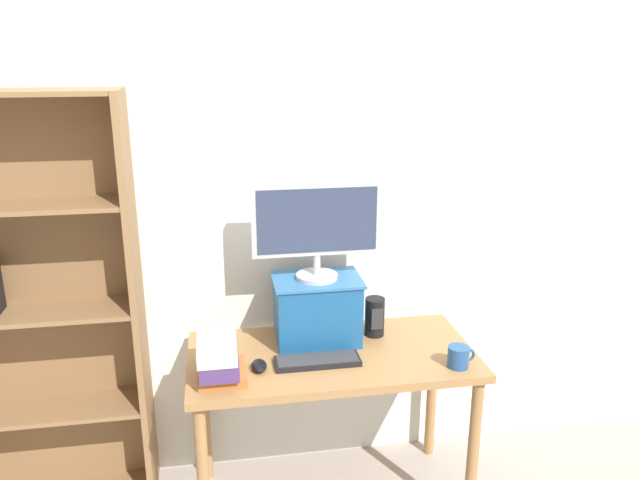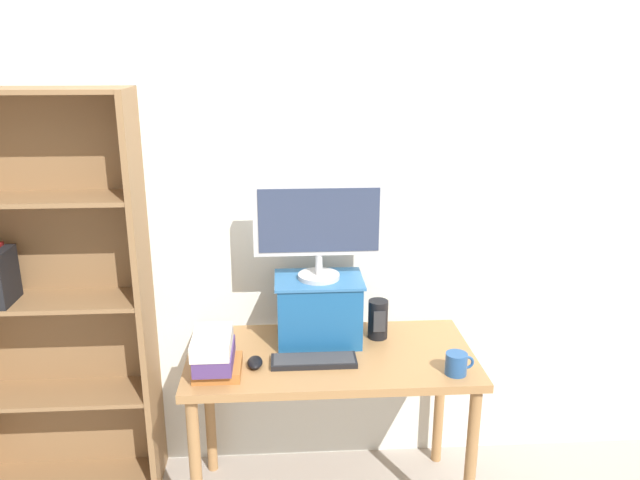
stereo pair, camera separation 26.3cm
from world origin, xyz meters
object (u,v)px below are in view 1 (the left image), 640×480
computer_monitor (317,225)px  book_stack (219,359)px  coffee_mug (459,357)px  desk_speaker (375,317)px  keyboard (317,361)px  riser_box (317,308)px  computer_mouse (259,366)px  desk (332,372)px  bookshelf_unit (31,309)px

computer_monitor → book_stack: bearing=-148.0°
coffee_mug → desk_speaker: (-0.27, 0.36, 0.05)m
computer_monitor → coffee_mug: size_ratio=4.77×
computer_monitor → keyboard: size_ratio=1.57×
riser_box → keyboard: 0.27m
keyboard → computer_mouse: (-0.25, -0.01, 0.01)m
riser_box → computer_monitor: computer_monitor is taller
computer_mouse → desk_speaker: desk_speaker is taller
desk → keyboard: bearing=-132.3°
desk → desk_speaker: bearing=32.2°
computer_mouse → coffee_mug: coffee_mug is taller
riser_box → computer_monitor: size_ratio=0.69×
keyboard → computer_monitor: bearing=81.1°
riser_box → coffee_mug: (0.54, -0.35, -0.11)m
keyboard → desk_speaker: bearing=36.8°
desk → book_stack: book_stack is taller
keyboard → riser_box: bearing=81.1°
desk → computer_mouse: bearing=-163.7°
computer_mouse → book_stack: (-0.16, -0.04, 0.07)m
desk_speaker → book_stack: bearing=-158.4°
bookshelf_unit → book_stack: bookshelf_unit is taller
book_stack → desk: bearing=16.0°
riser_box → keyboard: (-0.04, -0.23, -0.14)m
riser_box → coffee_mug: bearing=-32.8°
keyboard → computer_mouse: bearing=-177.8°
desk → keyboard: (-0.08, -0.09, 0.11)m
riser_box → coffee_mug: 0.66m
computer_mouse → coffee_mug: bearing=-7.9°
riser_box → book_stack: (-0.45, -0.28, -0.07)m
computer_monitor → desk_speaker: computer_monitor is taller
desk → computer_mouse: size_ratio=12.03×
bookshelf_unit → keyboard: (1.21, -0.34, -0.18)m
bookshelf_unit → computer_monitor: size_ratio=3.34×
keyboard → book_stack: size_ratio=1.41×
desk → desk_speaker: (0.23, 0.14, 0.19)m
computer_monitor → desk_speaker: bearing=1.3°
book_stack → desk_speaker: desk_speaker is taller
book_stack → desk_speaker: bearing=21.6°
desk → riser_box: riser_box is taller
bookshelf_unit → riser_box: bearing=-5.1°
coffee_mug → computer_monitor: bearing=147.3°
riser_box → book_stack: size_ratio=1.53×
bookshelf_unit → computer_monitor: bookshelf_unit is taller
riser_box → bookshelf_unit: bearing=174.9°
desk → computer_monitor: bearing=107.4°
bookshelf_unit → keyboard: size_ratio=5.23×
riser_box → desk: bearing=-72.8°
desk_speaker → computer_mouse: bearing=-156.7°
computer_monitor → keyboard: computer_monitor is taller
riser_box → computer_monitor: bearing=-90.0°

